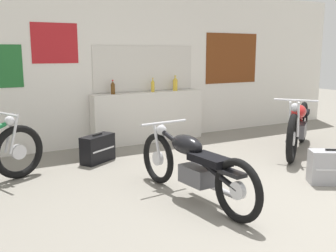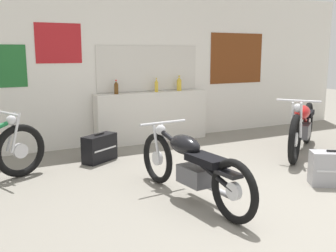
% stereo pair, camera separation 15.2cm
% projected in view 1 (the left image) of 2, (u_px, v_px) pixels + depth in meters
% --- Properties ---
extents(ground_plane, '(24.00, 24.00, 0.00)m').
position_uv_depth(ground_plane, '(285.00, 210.00, 4.17)').
color(ground_plane, gray).
extents(wall_back, '(10.00, 0.07, 2.80)m').
position_uv_depth(wall_back, '(134.00, 66.00, 7.15)').
color(wall_back, silver).
rests_on(wall_back, ground_plane).
extents(sill_counter, '(2.18, 0.28, 0.93)m').
position_uv_depth(sill_counter, '(149.00, 117.00, 7.27)').
color(sill_counter, silver).
rests_on(sill_counter, ground_plane).
extents(bottle_leftmost, '(0.07, 0.07, 0.25)m').
position_uv_depth(bottle_leftmost, '(113.00, 88.00, 6.82)').
color(bottle_leftmost, '#5B3814').
rests_on(bottle_leftmost, sill_counter).
extents(bottle_left_center, '(0.06, 0.06, 0.26)m').
position_uv_depth(bottle_left_center, '(153.00, 86.00, 7.21)').
color(bottle_left_center, gold).
rests_on(bottle_left_center, sill_counter).
extents(bottle_center, '(0.09, 0.09, 0.29)m').
position_uv_depth(bottle_center, '(175.00, 84.00, 7.44)').
color(bottle_center, gold).
rests_on(bottle_center, sill_counter).
extents(motorcycle_red, '(1.90, 1.41, 0.95)m').
position_uv_depth(motorcycle_red, '(298.00, 125.00, 6.53)').
color(motorcycle_red, black).
rests_on(motorcycle_red, ground_plane).
extents(motorcycle_black, '(0.64, 2.07, 0.82)m').
position_uv_depth(motorcycle_black, '(193.00, 165.00, 4.38)').
color(motorcycle_black, black).
rests_on(motorcycle_black, ground_plane).
extents(hard_case_black, '(0.61, 0.48, 0.44)m').
position_uv_depth(hard_case_black, '(98.00, 149.00, 5.96)').
color(hard_case_black, black).
rests_on(hard_case_black, ground_plane).
extents(hard_case_silver, '(0.61, 0.52, 0.45)m').
position_uv_depth(hard_case_silver, '(332.00, 167.00, 4.97)').
color(hard_case_silver, '#9E9EA3').
rests_on(hard_case_silver, ground_plane).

